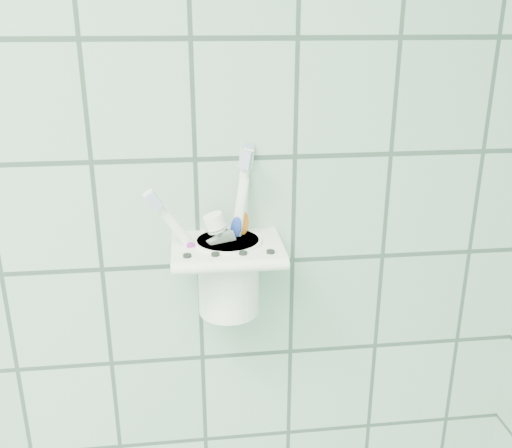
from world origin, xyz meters
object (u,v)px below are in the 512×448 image
(cup, at_px, (228,273))
(toothbrush_blue, at_px, (236,229))
(holder_bracket, at_px, (227,250))
(toothbrush_pink, at_px, (235,232))
(toothbrush_orange, at_px, (226,227))
(toothpaste_tube, at_px, (243,251))

(cup, relative_size, toothbrush_blue, 0.48)
(holder_bracket, height_order, cup, same)
(holder_bracket, bearing_deg, cup, 70.77)
(cup, xyz_separation_m, toothbrush_blue, (0.01, -0.00, 0.06))
(toothbrush_pink, bearing_deg, holder_bracket, -143.74)
(cup, relative_size, toothbrush_orange, 0.49)
(toothbrush_pink, bearing_deg, toothbrush_orange, 139.15)
(holder_bracket, xyz_separation_m, toothbrush_blue, (0.01, 0.00, 0.03))
(toothbrush_blue, height_order, toothpaste_tube, toothbrush_blue)
(toothbrush_orange, bearing_deg, toothbrush_blue, -25.52)
(toothbrush_pink, relative_size, toothbrush_blue, 0.89)
(cup, distance_m, toothbrush_pink, 0.05)
(cup, height_order, toothbrush_orange, toothbrush_orange)
(holder_bracket, height_order, toothpaste_tube, toothpaste_tube)
(toothbrush_orange, bearing_deg, toothpaste_tube, -13.22)
(toothbrush_blue, relative_size, toothpaste_tube, 1.49)
(holder_bracket, bearing_deg, toothbrush_blue, 14.21)
(cup, height_order, toothbrush_pink, toothbrush_pink)
(cup, bearing_deg, toothbrush_orange, 96.95)
(toothbrush_blue, distance_m, toothbrush_orange, 0.02)
(toothbrush_blue, height_order, toothbrush_orange, toothbrush_blue)
(cup, distance_m, toothpaste_tube, 0.04)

